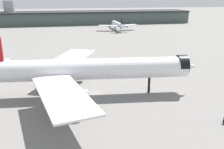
# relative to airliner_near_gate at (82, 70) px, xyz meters

# --- Properties ---
(ground) EXTENTS (900.00, 900.00, 0.00)m
(ground) POSITION_rel_airliner_near_gate_xyz_m (3.37, 0.90, -7.57)
(ground) COLOR slate
(airliner_near_gate) EXTENTS (66.55, 60.68, 17.19)m
(airliner_near_gate) POSITION_rel_airliner_near_gate_xyz_m (0.00, 0.00, 0.00)
(airliner_near_gate) COLOR white
(airliner_near_gate) RESTS_ON ground
(airliner_far_taxiway) EXTENTS (31.76, 34.86, 10.39)m
(airliner_far_taxiway) POSITION_rel_airliner_near_gate_xyz_m (36.11, 132.68, -2.98)
(airliner_far_taxiway) COLOR silver
(airliner_far_taxiway) RESTS_ON ground
(terminal_building) EXTENTS (218.32, 35.54, 22.19)m
(terminal_building) POSITION_rel_airliner_near_gate_xyz_m (4.39, 182.09, -1.45)
(terminal_building) COLOR #475651
(terminal_building) RESTS_ON ground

